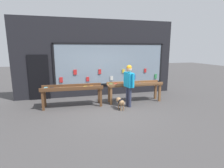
# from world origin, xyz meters

# --- Properties ---
(ground_plane) EXTENTS (40.00, 40.00, 0.00)m
(ground_plane) POSITION_xyz_m (0.00, 0.00, 0.00)
(ground_plane) COLOR #474444
(shopfront_facade) EXTENTS (7.95, 0.29, 3.78)m
(shopfront_facade) POSITION_xyz_m (0.01, 2.39, 1.86)
(shopfront_facade) COLOR black
(shopfront_facade) RESTS_ON ground_plane
(display_table_left) EXTENTS (2.48, 0.74, 0.89)m
(display_table_left) POSITION_xyz_m (-1.36, 0.82, 0.71)
(display_table_left) COLOR brown
(display_table_left) RESTS_ON ground_plane
(display_table_right) EXTENTS (2.48, 0.66, 0.90)m
(display_table_right) POSITION_xyz_m (1.36, 0.82, 0.72)
(display_table_right) COLOR brown
(display_table_right) RESTS_ON ground_plane
(person_browsing) EXTENTS (0.32, 0.66, 1.72)m
(person_browsing) POSITION_xyz_m (0.87, 0.24, 1.02)
(person_browsing) COLOR #2D334C
(person_browsing) RESTS_ON ground_plane
(small_dog) EXTENTS (0.29, 0.60, 0.44)m
(small_dog) POSITION_xyz_m (0.44, -0.03, 0.30)
(small_dog) COLOR #99724C
(small_dog) RESTS_ON ground_plane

